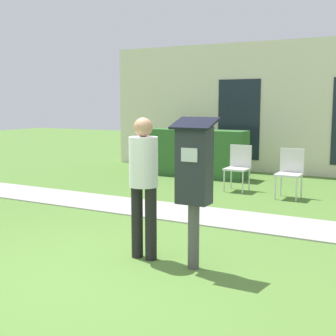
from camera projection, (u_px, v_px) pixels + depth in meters
ground_plane at (104, 278)px, 4.67m from camera, size 40.00×40.00×0.00m
sidewalk at (215, 217)px, 7.12m from camera, size 12.00×1.10×0.02m
building_facade at (296, 108)px, 11.17m from camera, size 10.00×0.26×3.20m
parking_meter at (194, 173)px, 4.81m from camera, size 0.44×0.31×1.59m
person_standing at (144, 177)px, 5.14m from camera, size 0.32×0.32×1.58m
outdoor_chair_left at (239, 164)px, 9.22m from camera, size 0.44×0.44×0.90m
outdoor_chair_middle at (290, 169)px, 8.52m from camera, size 0.44×0.44×0.90m
hedge_row at (192, 153)px, 11.01m from camera, size 2.60×0.60×1.10m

